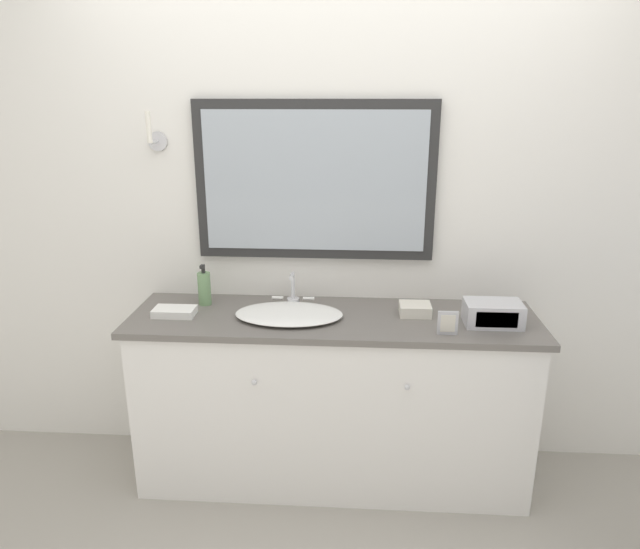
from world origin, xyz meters
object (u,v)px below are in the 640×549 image
(appliance_box, at_px, (493,313))
(soap_bottle, at_px, (204,288))
(picture_frame, at_px, (448,323))
(sink_basin, at_px, (289,313))

(appliance_box, bearing_deg, soap_bottle, 172.86)
(soap_bottle, bearing_deg, appliance_box, -7.14)
(appliance_box, xyz_separation_m, picture_frame, (-0.22, -0.12, 0.00))
(soap_bottle, height_order, appliance_box, soap_bottle)
(soap_bottle, bearing_deg, sink_basin, -17.89)
(sink_basin, distance_m, appliance_box, 0.91)
(sink_basin, relative_size, soap_bottle, 2.44)
(sink_basin, bearing_deg, appliance_box, -1.87)
(soap_bottle, xyz_separation_m, appliance_box, (1.33, -0.17, -0.03))
(sink_basin, xyz_separation_m, appliance_box, (0.91, -0.03, 0.03))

